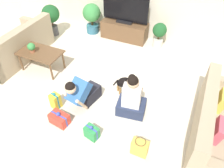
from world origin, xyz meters
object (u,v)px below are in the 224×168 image
Objects in this scene: potted_plant_back_right at (159,33)px; sofa_left at (16,47)px; person_sitting at (132,100)px; gift_box_a at (59,119)px; person_kneeling at (82,92)px; gift_box_c at (92,132)px; potted_plant_corner_left at (51,16)px; potted_plant_back_left at (92,16)px; gift_box_b at (55,101)px; coffee_table at (40,54)px; tv at (125,11)px; dog at (126,81)px; gift_bag_a at (140,147)px; tv_console at (124,30)px; sofa_right at (221,128)px; tabletop_plant at (31,47)px.

sofa_left is at bearing -148.22° from potted_plant_back_right.
person_sitting reaches higher than gift_box_a.
gift_box_c is at bearing -38.37° from person_kneeling.
potted_plant_corner_left is at bearing 127.03° from gift_box_a.
potted_plant_back_left is 3.04m from gift_box_b.
sofa_left is 2.92× the size of potted_plant_back_right.
potted_plant_corner_left is (-0.75, 1.47, 0.14)m from coffee_table.
coffee_table is at bearing -63.04° from potted_plant_corner_left.
potted_plant_back_left reaches higher than gift_box_c.
tv is 3.35m from gift_box_a.
person_kneeling is (0.22, -2.71, -0.48)m from tv.
person_kneeling reaches higher than dog.
gift_bag_a reaches higher than gift_box_c.
sofa_left is 2.86m from tv_console.
dog is 1.07× the size of gift_box_b.
sofa_right is at bearing 23.43° from gift_box_c.
person_sitting is at bearing -31.49° from potted_plant_corner_left.
coffee_table is at bearing -136.85° from potted_plant_back_right.
potted_plant_corner_left reaches higher than gift_box_c.
gift_box_b is at bearing 160.98° from gift_box_c.
person_kneeling is 3.52× the size of tabletop_plant.
sofa_left is at bearing 151.26° from gift_box_b.
gift_box_a is 1.86m from tabletop_plant.
gift_box_c is (1.71, -3.26, -0.39)m from potted_plant_back_left.
coffee_table is 1.05× the size of person_sitting.
gift_box_b is 1.30× the size of gift_box_c.
potted_plant_back_left is 1.08× the size of person_kneeling.
gift_box_c is (2.82, -1.35, -0.17)m from sofa_left.
potted_plant_back_left reaches higher than gift_bag_a.
sofa_left is 1.58× the size of tv.
potted_plant_corner_left is at bearing 143.02° from gift_bag_a.
gift_box_b is at bearing -75.57° from potted_plant_back_left.
sofa_right is 3.63m from tv_console.
person_sitting reaches higher than potted_plant_back_left.
sofa_left is 3.62m from potted_plant_back_right.
tv_console reaches higher than gift_bag_a.
potted_plant_back_left is 0.92× the size of person_sitting.
person_sitting is at bearing -10.18° from coffee_table.
tv_console is at bearing 105.97° from person_kneeling.
tabletop_plant is at bearing -68.67° from potted_plant_corner_left.
gift_box_b is at bearing -42.28° from coffee_table.
tv_console is 3.19× the size of dog.
person_sitting is 0.92m from gift_box_c.
gift_box_a is at bearing -89.02° from tv.
gift_box_b is at bearing -53.86° from potted_plant_corner_left.
tv_console is 3.43× the size of gift_box_b.
potted_plant_back_left is 2.29× the size of gift_box_a.
dog is 1.51m from gift_box_a.
gift_box_b is 1.02m from gift_box_c.
tv_console is 4.45× the size of gift_box_c.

